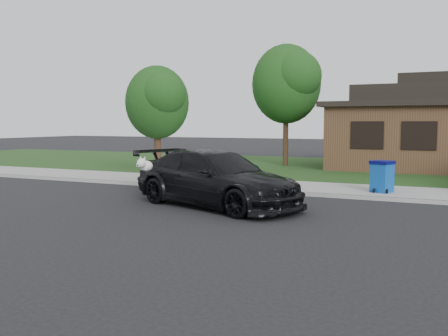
% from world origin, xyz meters
% --- Properties ---
extents(ground, '(120.00, 120.00, 0.00)m').
position_xyz_m(ground, '(0.00, 0.00, 0.00)').
color(ground, black).
rests_on(ground, ground).
extents(sidewalk, '(60.00, 3.00, 0.12)m').
position_xyz_m(sidewalk, '(0.00, 5.00, 0.06)').
color(sidewalk, gray).
rests_on(sidewalk, ground).
extents(curb, '(60.00, 0.12, 0.12)m').
position_xyz_m(curb, '(0.00, 3.50, 0.06)').
color(curb, gray).
rests_on(curb, ground).
extents(lawn, '(60.00, 13.00, 0.13)m').
position_xyz_m(lawn, '(0.00, 13.00, 0.07)').
color(lawn, '#193814').
rests_on(lawn, ground).
extents(sedan, '(5.95, 3.99, 1.60)m').
position_xyz_m(sedan, '(-2.55, 0.48, 0.80)').
color(sedan, black).
rests_on(sedan, ground).
extents(recycling_bin, '(0.81, 0.81, 1.04)m').
position_xyz_m(recycling_bin, '(1.50, 4.60, 0.64)').
color(recycling_bin, '#0E479E').
rests_on(recycling_bin, sidewalk).
extents(tree_0, '(3.78, 3.60, 6.34)m').
position_xyz_m(tree_0, '(-4.34, 12.88, 4.48)').
color(tree_0, '#332114').
rests_on(tree_0, ground).
extents(tree_2, '(2.73, 2.60, 4.59)m').
position_xyz_m(tree_2, '(-7.38, 5.11, 3.27)').
color(tree_2, '#332114').
rests_on(tree_2, ground).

